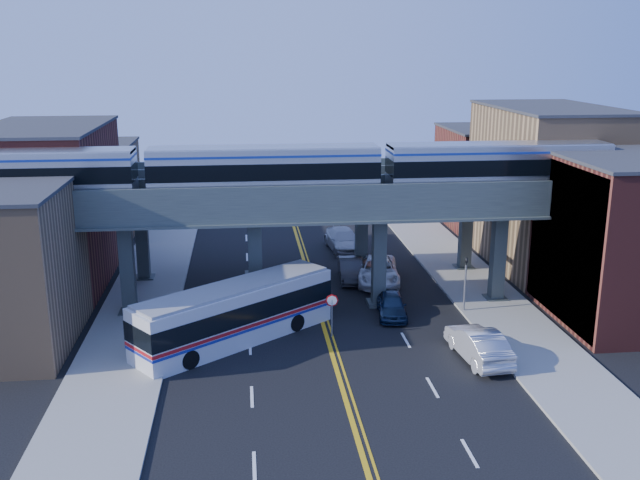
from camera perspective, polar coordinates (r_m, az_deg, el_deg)
The scene contains 20 objects.
ground at distance 39.50m, azimuth 1.06°, elevation -9.43°, with size 120.00×120.00×0.00m, color black.
sidewalk_west at distance 48.96m, azimuth -13.99°, elevation -4.82°, with size 5.00×70.00×0.16m, color gray.
sidewalk_east at distance 51.07m, azimuth 12.55°, elevation -3.89°, with size 5.00×70.00×0.16m, color gray.
building_west_b at distance 54.56m, azimuth -20.85°, elevation 2.60°, with size 8.00×14.00×11.00m, color maroon.
building_west_c at distance 67.26m, azimuth -18.06°, elevation 3.77°, with size 8.00×10.00×8.00m, color #9B7650.
building_east_a at distance 47.27m, azimuth 23.28°, elevation -0.10°, with size 8.00×10.00×10.00m, color maroon.
building_east_b at distance 57.51m, azimuth 17.64°, elevation 4.00°, with size 8.00×14.00×12.00m, color #9B7650.
building_east_c at distance 69.66m, azimuth 13.31°, elevation 4.90°, with size 8.00×10.00×9.00m, color maroon.
mural_panel at distance 45.53m, azimuth 18.91°, elevation -0.55°, with size 0.10×9.50×9.50m, color #226A94.
elevated_viaduct_near at distance 44.98m, azimuth -0.18°, elevation 2.36°, with size 52.00×3.60×7.40m.
elevated_viaduct_far at distance 51.80m, azimuth -1.00°, elevation 4.07°, with size 52.00×3.60×7.40m.
transit_train at distance 44.25m, azimuth -4.48°, elevation 5.62°, with size 43.88×2.75×3.20m.
stop_sign at distance 41.61m, azimuth 0.96°, elevation -5.50°, with size 0.76×0.09×2.63m.
traffic_signal at distance 46.08m, azimuth 11.56°, elevation -3.02°, with size 0.15×0.18×4.10m.
transit_bus at distance 41.33m, azimuth -6.77°, elevation -5.89°, with size 11.71×9.87×3.25m.
car_lane_a at distance 45.32m, azimuth 5.76°, elevation -5.18°, with size 1.74×4.32×1.47m, color #0E1933.
car_lane_b at distance 51.97m, azimuth 2.47°, elevation -2.37°, with size 1.66×4.77×1.57m, color #323235.
car_lane_c at distance 51.56m, azimuth 4.63°, elevation -2.45°, with size 2.89×6.27×1.74m, color white.
car_lane_d at distance 59.44m, azimuth 1.90°, elevation -0.01°, with size 2.46×6.05×1.76m, color #B0B1B5.
car_parked_curb at distance 39.94m, azimuth 12.55°, elevation -8.13°, with size 1.89×5.42×1.79m, color #A7A8AC.
Camera 1 is at (-4.61, -35.61, 16.46)m, focal length 40.00 mm.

